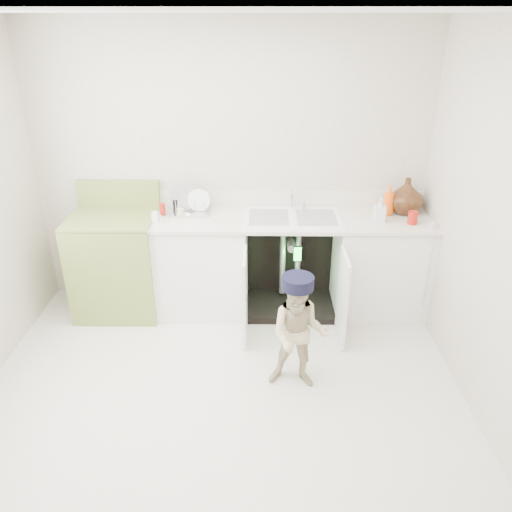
% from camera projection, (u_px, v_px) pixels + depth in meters
% --- Properties ---
extents(ground, '(3.50, 3.50, 0.00)m').
position_uv_depth(ground, '(222.00, 393.00, 3.63)').
color(ground, beige).
rests_on(ground, ground).
extents(room_shell, '(6.00, 5.50, 1.26)m').
position_uv_depth(room_shell, '(216.00, 236.00, 3.09)').
color(room_shell, beige).
rests_on(room_shell, ground).
extents(counter_run, '(2.44, 1.02, 1.22)m').
position_uv_depth(counter_run, '(294.00, 262.00, 4.51)').
color(counter_run, white).
rests_on(counter_run, ground).
extents(avocado_stove, '(0.74, 0.65, 1.15)m').
position_uv_depth(avocado_stove, '(118.00, 262.00, 4.50)').
color(avocado_stove, olive).
rests_on(avocado_stove, ground).
extents(repair_worker, '(0.47, 0.94, 0.89)m').
position_uv_depth(repair_worker, '(299.00, 333.00, 3.54)').
color(repair_worker, beige).
rests_on(repair_worker, ground).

